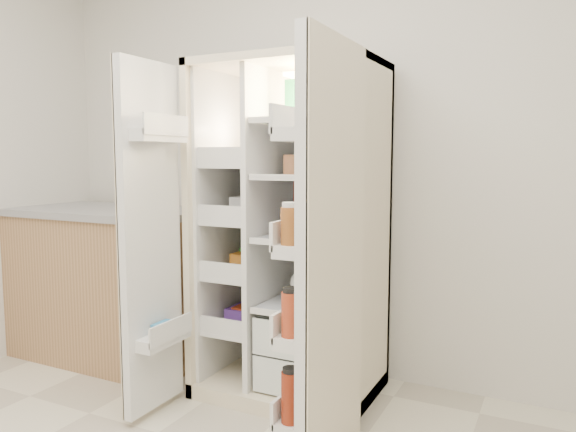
% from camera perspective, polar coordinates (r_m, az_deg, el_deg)
% --- Properties ---
extents(wall_back, '(4.00, 0.02, 2.70)m').
position_cam_1_polar(wall_back, '(3.26, 4.97, 7.06)').
color(wall_back, silver).
rests_on(wall_back, floor).
extents(refrigerator, '(0.92, 0.70, 1.80)m').
position_cam_1_polar(refrigerator, '(3.02, 1.03, -4.39)').
color(refrigerator, beige).
rests_on(refrigerator, floor).
extents(freezer_door, '(0.15, 0.40, 1.72)m').
position_cam_1_polar(freezer_door, '(2.78, -14.14, -2.43)').
color(freezer_door, silver).
rests_on(freezer_door, floor).
extents(fridge_door, '(0.17, 0.58, 1.72)m').
position_cam_1_polar(fridge_door, '(2.19, 4.17, -5.23)').
color(fridge_door, silver).
rests_on(fridge_door, floor).
extents(kitchen_counter, '(1.34, 0.71, 0.97)m').
position_cam_1_polar(kitchen_counter, '(3.76, -18.04, -6.58)').
color(kitchen_counter, '#A87E54').
rests_on(kitchen_counter, floor).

